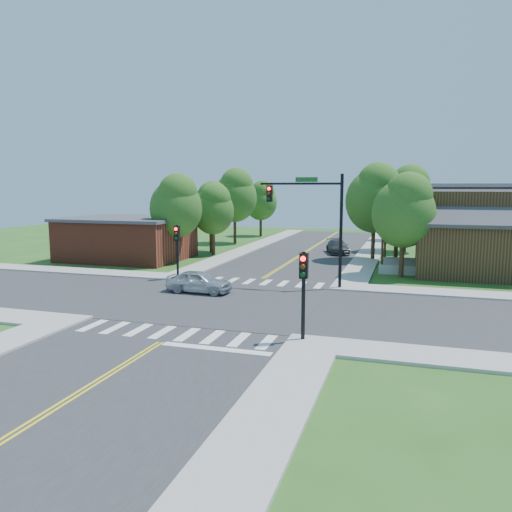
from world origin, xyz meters
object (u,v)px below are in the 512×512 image
(car_dgrey, at_px, (338,247))
(signal_pole_se, at_px, (303,279))
(signal_mast_ne, at_px, (314,212))
(signal_pole_nw, at_px, (177,242))
(house_ne, at_px, (488,229))
(car_silver, at_px, (199,282))

(car_dgrey, bearing_deg, signal_pole_se, -102.01)
(signal_mast_ne, distance_m, signal_pole_se, 11.55)
(signal_pole_se, relative_size, car_dgrey, 0.80)
(signal_mast_ne, bearing_deg, signal_pole_nw, -179.93)
(signal_pole_nw, distance_m, house_ne, 22.45)
(signal_pole_nw, bearing_deg, car_dgrey, 62.12)
(signal_mast_ne, height_order, house_ne, signal_mast_ne)
(signal_pole_se, xyz_separation_m, car_dgrey, (-2.44, 27.76, -2.02))
(house_ne, bearing_deg, car_dgrey, 146.52)
(signal_pole_nw, bearing_deg, signal_pole_se, -45.00)
(signal_pole_nw, bearing_deg, signal_mast_ne, 0.07)
(car_silver, bearing_deg, house_ne, -52.55)
(house_ne, height_order, car_dgrey, house_ne)
(signal_pole_se, xyz_separation_m, house_ne, (9.51, 19.86, 0.67))
(signal_mast_ne, relative_size, signal_pole_nw, 1.89)
(signal_pole_nw, height_order, car_dgrey, signal_pole_nw)
(signal_pole_se, relative_size, car_silver, 0.94)
(signal_mast_ne, xyz_separation_m, car_dgrey, (-0.75, 16.55, -4.21))
(signal_pole_se, relative_size, signal_pole_nw, 1.00)
(signal_pole_nw, xyz_separation_m, car_silver, (3.22, -3.65, -1.98))
(signal_pole_se, bearing_deg, signal_mast_ne, 98.56)
(signal_pole_nw, distance_m, car_silver, 5.25)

